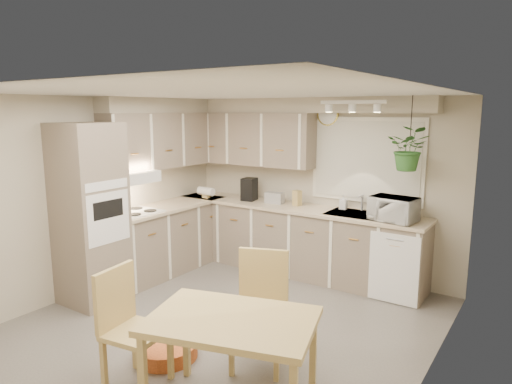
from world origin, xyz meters
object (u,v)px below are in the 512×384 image
braided_rug (244,318)px  microwave (394,206)px  chair_back (259,312)px  pet_bed (166,350)px  dining_table (232,366)px  chair_left (136,329)px

braided_rug → microwave: microwave is taller
chair_back → microwave: size_ratio=1.94×
chair_back → pet_bed: (-0.79, -0.35, -0.44)m
chair_back → braided_rug: bearing=-68.3°
dining_table → braided_rug: size_ratio=0.91×
chair_back → microwave: (0.47, 2.18, 0.61)m
dining_table → pet_bed: 1.06m
chair_back → pet_bed: bearing=2.5°
chair_back → braided_rug: size_ratio=0.76×
braided_rug → microwave: size_ratio=2.53×
braided_rug → pet_bed: bearing=-98.2°
braided_rug → microwave: (1.11, 1.50, 1.11)m
dining_table → chair_back: chair_back is taller
chair_left → chair_back: 1.03m
dining_table → chair_left: bearing=-170.0°
chair_back → pet_bed: size_ratio=1.75×
pet_bed → microwave: bearing=63.6°
braided_rug → chair_back: bearing=-47.0°
pet_bed → chair_back: bearing=23.9°
braided_rug → microwave: bearing=53.5°
chair_left → pet_bed: chair_left is taller
chair_back → dining_table: bearing=84.8°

